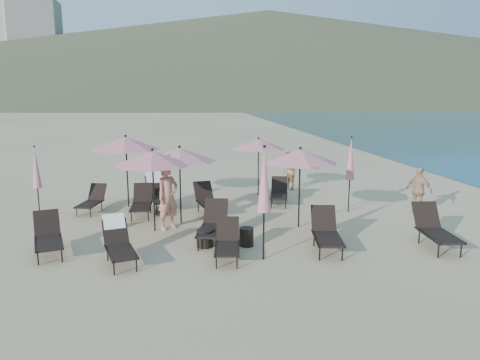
{
  "coord_description": "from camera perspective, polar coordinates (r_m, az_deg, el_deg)",
  "views": [
    {
      "loc": [
        -2.41,
        -11.33,
        3.97
      ],
      "look_at": [
        -0.34,
        3.5,
        1.1
      ],
      "focal_mm": 35.0,
      "sensor_mm": 36.0,
      "label": 1
    }
  ],
  "objects": [
    {
      "name": "umbrella_open_2",
      "position": [
        13.57,
        7.35,
        2.91
      ],
      "size": [
        2.22,
        2.22,
        2.39
      ],
      "color": "black",
      "rests_on": "ground"
    },
    {
      "name": "side_table_1",
      "position": [
        12.2,
        0.79,
        -6.94
      ],
      "size": [
        0.37,
        0.37,
        0.48
      ],
      "primitive_type": "cylinder",
      "color": "black",
      "rests_on": "ground"
    },
    {
      "name": "lounger_7",
      "position": [
        15.41,
        -11.9,
        -2.64
      ],
      "size": [
        0.66,
        1.64,
        0.93
      ],
      "rotation": [
        0.0,
        0.0,
        -0.02
      ],
      "color": "black",
      "rests_on": "ground"
    },
    {
      "name": "ground",
      "position": [
        12.24,
        3.89,
        -8.1
      ],
      "size": [
        800.0,
        800.0,
        0.0
      ],
      "primitive_type": "plane",
      "color": "#D6BA8C",
      "rests_on": "ground"
    },
    {
      "name": "umbrella_closed_2",
      "position": [
        15.79,
        -23.62,
        1.33
      ],
      "size": [
        0.27,
        0.27,
        2.31
      ],
      "color": "black",
      "rests_on": "ground"
    },
    {
      "name": "lounger_9",
      "position": [
        15.39,
        -3.96,
        -2.43
      ],
      "size": [
        0.96,
        1.73,
        0.94
      ],
      "rotation": [
        0.0,
        0.0,
        0.21
      ],
      "color": "black",
      "rests_on": "ground"
    },
    {
      "name": "lounger_4",
      "position": [
        12.07,
        10.48,
        -6.24
      ],
      "size": [
        0.93,
        1.79,
        0.98
      ],
      "rotation": [
        0.0,
        0.0,
        -0.17
      ],
      "color": "black",
      "rests_on": "ground"
    },
    {
      "name": "umbrella_open_0",
      "position": [
        13.29,
        -10.63,
        2.64
      ],
      "size": [
        2.22,
        2.22,
        2.39
      ],
      "color": "black",
      "rests_on": "ground"
    },
    {
      "name": "lounger_2",
      "position": [
        12.55,
        -3.29,
        -5.38
      ],
      "size": [
        1.03,
        1.84,
        1.0
      ],
      "rotation": [
        0.0,
        0.0,
        -0.22
      ],
      "color": "black",
      "rests_on": "ground"
    },
    {
      "name": "lounger_0",
      "position": [
        12.52,
        -22.37,
        -6.35
      ],
      "size": [
        1.05,
        1.76,
        0.95
      ],
      "rotation": [
        0.0,
        0.0,
        0.28
      ],
      "color": "black",
      "rests_on": "ground"
    },
    {
      "name": "umbrella_open_4",
      "position": [
        17.78,
        2.27,
        4.41
      ],
      "size": [
        2.08,
        2.08,
        2.24
      ],
      "color": "black",
      "rests_on": "ground"
    },
    {
      "name": "beachgoer_a",
      "position": [
        13.66,
        -8.79,
        -2.02
      ],
      "size": [
        0.83,
        0.79,
        1.91
      ],
      "primitive_type": "imported",
      "rotation": [
        0.0,
        0.0,
        0.68
      ],
      "color": "tan",
      "rests_on": "ground"
    },
    {
      "name": "lounger_10",
      "position": [
        16.65,
        4.78,
        -1.52
      ],
      "size": [
        0.93,
        1.63,
        0.88
      ],
      "rotation": [
        0.0,
        0.0,
        -0.24
      ],
      "color": "black",
      "rests_on": "ground"
    },
    {
      "name": "umbrella_open_3",
      "position": [
        16.33,
        -13.75,
        4.39
      ],
      "size": [
        2.33,
        2.33,
        2.51
      ],
      "color": "black",
      "rests_on": "ground"
    },
    {
      "name": "lounger_8",
      "position": [
        16.31,
        -9.92,
        -1.43
      ],
      "size": [
        1.08,
        1.93,
        1.14
      ],
      "rotation": [
        0.0,
        0.0,
        0.24
      ],
      "color": "black",
      "rests_on": "ground"
    },
    {
      "name": "umbrella_closed_1",
      "position": [
        15.71,
        13.32,
        2.47
      ],
      "size": [
        0.3,
        0.3,
        2.53
      ],
      "color": "black",
      "rests_on": "ground"
    },
    {
      "name": "beachgoer_b",
      "position": [
        19.04,
        6.02,
        1.12
      ],
      "size": [
        0.85,
        0.93,
        1.54
      ],
      "primitive_type": "imported",
      "rotation": [
        0.0,
        0.0,
        -1.12
      ],
      "color": "#A77C56",
      "rests_on": "ground"
    },
    {
      "name": "volcanic_headland",
      "position": [
        323.29,
        5.44,
        14.82
      ],
      "size": [
        690.0,
        690.0,
        55.0
      ],
      "color": "brown",
      "rests_on": "ground"
    },
    {
      "name": "side_table_0",
      "position": [
        12.17,
        -4.32,
        -7.11
      ],
      "size": [
        0.42,
        0.42,
        0.45
      ],
      "primitive_type": "cylinder",
      "color": "black",
      "rests_on": "ground"
    },
    {
      "name": "umbrella_closed_0",
      "position": [
        10.85,
        2.96,
        -0.08
      ],
      "size": [
        0.32,
        0.32,
        2.75
      ],
      "color": "black",
      "rests_on": "ground"
    },
    {
      "name": "lounger_6",
      "position": [
        16.29,
        -17.6,
        -2.34
      ],
      "size": [
        0.89,
        1.56,
        0.84
      ],
      "rotation": [
        0.0,
        0.0,
        -0.24
      ],
      "color": "black",
      "rests_on": "ground"
    },
    {
      "name": "lounger_3",
      "position": [
        11.31,
        -1.56,
        -7.55
      ],
      "size": [
        0.76,
        1.56,
        0.86
      ],
      "rotation": [
        0.0,
        0.0,
        -0.13
      ],
      "color": "black",
      "rests_on": "ground"
    },
    {
      "name": "umbrella_open_1",
      "position": [
        13.99,
        -7.39,
        3.1
      ],
      "size": [
        2.21,
        2.21,
        2.38
      ],
      "color": "black",
      "rests_on": "ground"
    },
    {
      "name": "lounger_5",
      "position": [
        13.08,
        22.68,
        -5.5
      ],
      "size": [
        0.84,
        1.83,
        1.02
      ],
      "rotation": [
        0.0,
        0.0,
        -0.09
      ],
      "color": "black",
      "rests_on": "ground"
    },
    {
      "name": "beachgoer_c",
      "position": [
        16.36,
        20.99,
        -1.15
      ],
      "size": [
        0.8,
        0.97,
        1.55
      ],
      "primitive_type": "imported",
      "rotation": [
        0.0,
        0.0,
        2.13
      ],
      "color": "tan",
      "rests_on": "ground"
    },
    {
      "name": "lounger_1",
      "position": [
        11.43,
        -14.6,
        -7.29
      ],
      "size": [
        0.99,
        1.71,
        1.01
      ],
      "rotation": [
        0.0,
        0.0,
        0.27
      ],
      "color": "black",
      "rests_on": "ground"
    },
    {
      "name": "hotel_skyline",
      "position": [
        297.58,
        -26.58,
        13.65
      ],
      "size": [
        109.0,
        82.0,
        55.0
      ],
      "color": "beige",
      "rests_on": "ground"
    }
  ]
}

